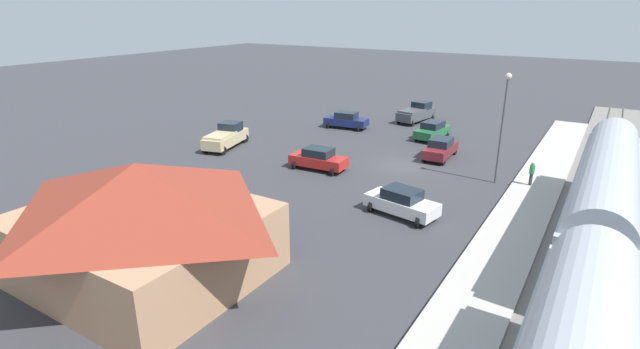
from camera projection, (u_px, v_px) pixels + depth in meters
ground_plane at (403, 166)px, 38.70m from camera, size 200.00×200.00×0.00m
railway_track at (601, 200)px, 31.70m from camera, size 4.80×70.00×0.30m
platform at (536, 187)px, 33.67m from camera, size 3.20×46.00×0.30m
passenger_train at (590, 278)px, 17.40m from camera, size 2.93×37.96×4.98m
station_building at (142, 219)px, 22.10m from camera, size 11.16×9.71×5.62m
pedestrian_on_platform at (532, 172)px, 33.39m from camera, size 0.36×0.36×1.71m
sedan_green at (433, 130)px, 46.29m from camera, size 2.35×4.68×1.74m
sedan_red at (318, 159)px, 37.61m from camera, size 4.60×2.47×1.74m
sedan_maroon at (440, 148)px, 40.39m from camera, size 1.95×4.55×1.74m
pickup_tan at (226, 136)px, 43.50m from camera, size 3.19×5.71×2.14m
sedan_navy at (346, 120)px, 50.43m from camera, size 4.70×2.71×1.74m
sedan_white at (402, 202)px, 29.26m from camera, size 4.76×2.88×1.74m
pickup_charcoal at (417, 113)px, 53.28m from camera, size 2.87×5.66×2.14m
light_pole_near_platform at (503, 116)px, 33.37m from camera, size 0.44×0.44×7.94m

